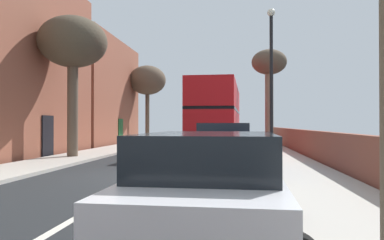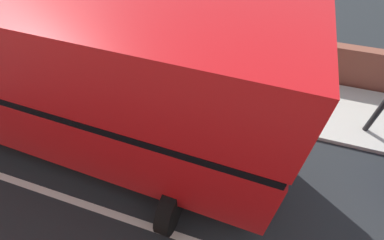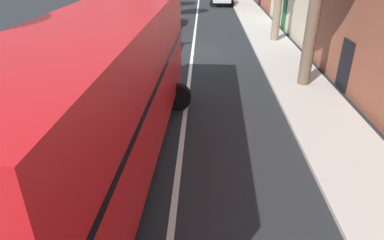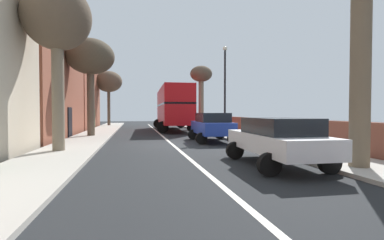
% 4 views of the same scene
% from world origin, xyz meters
% --- Properties ---
extents(ground_plane, '(84.00, 84.00, 0.00)m').
position_xyz_m(ground_plane, '(0.00, 0.00, 0.00)').
color(ground_plane, black).
extents(road_centre_line, '(0.16, 54.00, 0.01)m').
position_xyz_m(road_centre_line, '(0.00, 0.00, 0.00)').
color(road_centre_line, silver).
rests_on(road_centre_line, ground).
extents(sidewalk_left, '(2.60, 60.00, 0.12)m').
position_xyz_m(sidewalk_left, '(-4.90, 0.00, 0.06)').
color(sidewalk_left, '#B2ADA3').
rests_on(sidewalk_left, ground).
extents(sidewalk_right, '(2.60, 60.00, 0.12)m').
position_xyz_m(sidewalk_right, '(4.90, 0.00, 0.06)').
color(sidewalk_right, '#B2ADA3').
rests_on(sidewalk_right, ground).
extents(boundary_wall_right, '(0.36, 54.00, 1.37)m').
position_xyz_m(boundary_wall_right, '(6.45, 0.00, 0.68)').
color(boundary_wall_right, brown).
rests_on(boundary_wall_right, ground).
extents(double_decker_bus, '(3.82, 11.52, 4.06)m').
position_xyz_m(double_decker_bus, '(1.70, 12.05, 2.36)').
color(double_decker_bus, red).
rests_on(double_decker_bus, ground).
extents(parked_car_white_right_0, '(2.55, 4.64, 1.56)m').
position_xyz_m(parked_car_white_right_0, '(2.50, -6.73, 0.90)').
color(parked_car_white_right_0, silver).
rests_on(parked_car_white_right_0, ground).
extents(parked_car_blue_right_2, '(2.54, 4.47, 1.71)m').
position_xyz_m(parked_car_blue_right_2, '(2.50, 0.95, 0.97)').
color(parked_car_blue_right_2, '#1E389E').
rests_on(parked_car_blue_right_2, ground).
extents(street_tree_left_2, '(3.30, 3.30, 6.77)m').
position_xyz_m(street_tree_left_2, '(-5.00, 5.61, 5.52)').
color(street_tree_left_2, brown).
rests_on(street_tree_left_2, sidewalk_left).
extents(street_tree_right_3, '(2.41, 2.41, 6.71)m').
position_xyz_m(street_tree_right_3, '(5.16, 14.62, 5.50)').
color(street_tree_right_3, '#7A6B56').
rests_on(street_tree_right_3, sidewalk_right).
extents(street_tree_left_4, '(2.79, 2.79, 7.04)m').
position_xyz_m(street_tree_left_4, '(-5.17, -2.24, 5.60)').
color(street_tree_left_4, '#7A6B56').
rests_on(street_tree_left_4, sidewalk_left).
extents(street_tree_left_6, '(3.39, 3.39, 6.93)m').
position_xyz_m(street_tree_left_6, '(-5.21, 22.11, 5.64)').
color(street_tree_left_6, brown).
rests_on(street_tree_left_6, sidewalk_left).
extents(lamppost_right, '(0.32, 0.32, 6.31)m').
position_xyz_m(lamppost_right, '(4.30, 3.91, 3.81)').
color(lamppost_right, black).
rests_on(lamppost_right, sidewalk_right).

